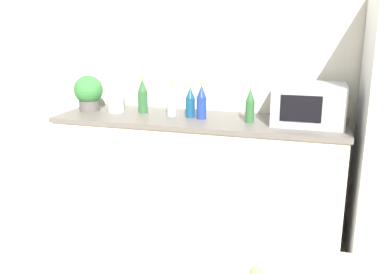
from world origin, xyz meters
The scene contains 10 objects.
wall_back centered at (0.00, 2.73, 1.27)m, with size 8.00×0.06×2.55m.
back_counter centered at (-0.45, 2.40, 0.47)m, with size 2.13×0.63×0.93m.
potted_plant centered at (-1.36, 2.41, 1.08)m, with size 0.23×0.23×0.28m.
paper_towel_roll centered at (-1.13, 2.42, 1.06)m, with size 0.12×0.12×0.26m.
microwave centered at (0.32, 2.42, 1.07)m, with size 0.48×0.37×0.28m.
back_bottle_0 centered at (-0.43, 2.38, 1.06)m, with size 0.07×0.07×0.26m.
back_bottle_1 centered at (-0.52, 2.40, 1.04)m, with size 0.07×0.07×0.23m.
back_bottle_2 centered at (-0.07, 2.35, 1.05)m, with size 0.06×0.06×0.25m.
back_bottle_3 centered at (-0.92, 2.46, 1.06)m, with size 0.08×0.08×0.27m.
back_bottle_4 centered at (-0.66, 2.40, 1.06)m, with size 0.07×0.07×0.26m.
Camera 1 is at (0.36, -0.58, 1.62)m, focal length 40.00 mm.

